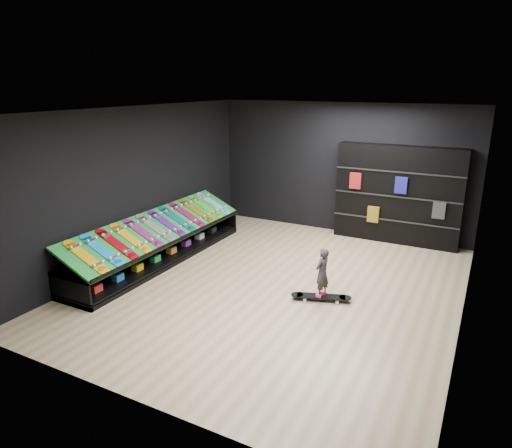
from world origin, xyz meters
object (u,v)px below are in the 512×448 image
at_px(display_rack, 160,248).
at_px(floor_skateboard, 321,298).
at_px(back_shelving, 398,195).
at_px(child, 322,282).

distance_m(display_rack, floor_skateboard, 3.47).
relative_size(back_shelving, child, 5.47).
bearing_deg(child, floor_skateboard, 180.00).
relative_size(back_shelving, floor_skateboard, 2.73).
height_order(display_rack, child, child).
xyz_separation_m(display_rack, child, (3.46, -0.21, 0.08)).
xyz_separation_m(back_shelving, floor_skateboard, (-0.45, -3.53, -1.02)).
relative_size(display_rack, floor_skateboard, 4.59).
relative_size(display_rack, child, 9.19).
height_order(floor_skateboard, child, child).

